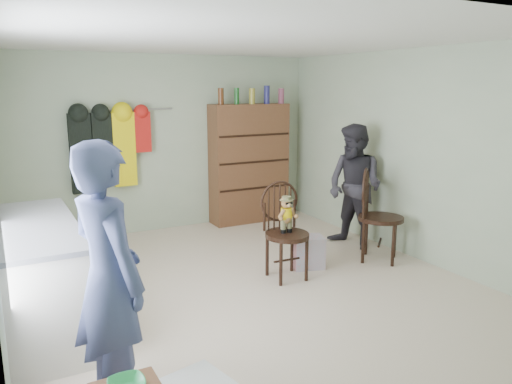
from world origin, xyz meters
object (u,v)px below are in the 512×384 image
chair_front (285,224)px  dresser (249,163)px  chair_far (375,212)px  counter (40,276)px

chair_front → dresser: bearing=74.8°
chair_front → dresser: 2.41m
dresser → chair_far: bearing=-77.7°
counter → dresser: bearing=35.7°
chair_front → chair_far: bearing=1.2°
counter → chair_far: 3.71m
chair_front → chair_far: size_ratio=0.94×
counter → dresser: 3.96m
counter → chair_front: 2.47m
chair_far → chair_front: bearing=134.7°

